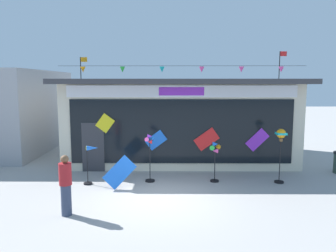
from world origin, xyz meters
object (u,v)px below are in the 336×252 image
wind_spinner_left (150,154)px  display_kite_on_ground (120,172)px  wind_spinner_center_left (215,154)px  wind_spinner_center_right (281,140)px  person_mid_plaza (66,185)px  wind_spinner_far_left (91,159)px  kite_shop_building (179,118)px

wind_spinner_left → display_kite_on_ground: size_ratio=1.64×
wind_spinner_center_left → wind_spinner_center_right: size_ratio=0.76×
wind_spinner_center_left → person_mid_plaza: (-4.45, -3.09, -0.17)m
wind_spinner_far_left → wind_spinner_left: 2.11m
kite_shop_building → wind_spinner_far_left: (-3.26, -4.42, -0.98)m
wind_spinner_left → display_kite_on_ground: bearing=-141.0°
wind_spinner_far_left → person_mid_plaza: bearing=-90.2°
kite_shop_building → person_mid_plaza: (-3.27, -7.20, -1.04)m
wind_spinner_left → wind_spinner_center_left: (2.36, -0.01, -0.02)m
wind_spinner_far_left → display_kite_on_ground: size_ratio=1.30×
wind_spinner_center_right → wind_spinner_far_left: bearing=-178.0°
person_mid_plaza → display_kite_on_ground: 2.57m
kite_shop_building → wind_spinner_center_left: size_ratio=6.89×
wind_spinner_left → wind_spinner_center_right: wind_spinner_center_right is taller
kite_shop_building → wind_spinner_center_right: size_ratio=5.23×
wind_spinner_center_right → person_mid_plaza: bearing=-156.0°
wind_spinner_left → person_mid_plaza: 3.74m
wind_spinner_left → person_mid_plaza: wind_spinner_left is taller
kite_shop_building → wind_spinner_left: kite_shop_building is taller
kite_shop_building → wind_spinner_left: 4.35m
wind_spinner_center_left → display_kite_on_ground: (-3.35, -0.79, -0.46)m
kite_shop_building → display_kite_on_ground: kite_shop_building is taller
wind_spinner_left → wind_spinner_center_left: bearing=-0.1°
wind_spinner_center_right → person_mid_plaza: size_ratio=1.17×
wind_spinner_left → wind_spinner_center_right: size_ratio=0.90×
kite_shop_building → display_kite_on_ground: size_ratio=9.60×
display_kite_on_ground → wind_spinner_left: bearing=39.0°
kite_shop_building → person_mid_plaza: bearing=-114.4°
display_kite_on_ground → wind_spinner_far_left: bearing=156.4°
kite_shop_building → wind_spinner_center_left: 4.36m
display_kite_on_ground → kite_shop_building: bearing=66.2°
kite_shop_building → wind_spinner_far_left: size_ratio=7.36×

